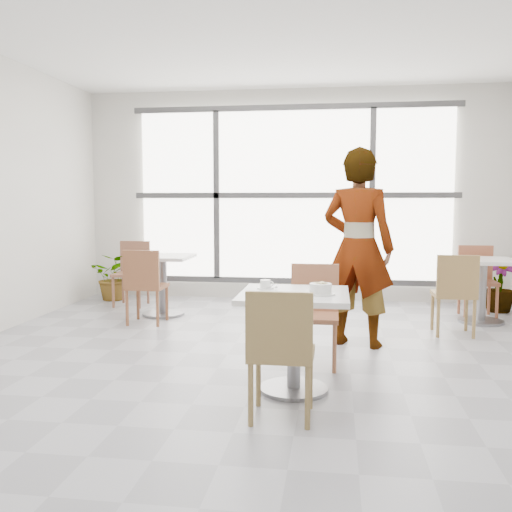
# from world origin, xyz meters

# --- Properties ---
(floor) EXTENTS (7.00, 7.00, 0.00)m
(floor) POSITION_xyz_m (0.00, 0.00, 0.00)
(floor) COLOR #9E9EA5
(floor) RESTS_ON ground
(ceiling) EXTENTS (7.00, 7.00, 0.00)m
(ceiling) POSITION_xyz_m (0.00, 0.00, 3.00)
(ceiling) COLOR white
(ceiling) RESTS_ON ground
(wall_back) EXTENTS (6.00, 0.00, 6.00)m
(wall_back) POSITION_xyz_m (0.00, 3.50, 1.50)
(wall_back) COLOR silver
(wall_back) RESTS_ON ground
(wall_front) EXTENTS (6.00, 0.00, 6.00)m
(wall_front) POSITION_xyz_m (0.00, -3.50, 1.50)
(wall_front) COLOR silver
(wall_front) RESTS_ON ground
(window) EXTENTS (4.60, 0.07, 2.52)m
(window) POSITION_xyz_m (0.00, 3.44, 1.50)
(window) COLOR white
(window) RESTS_ON ground
(main_table) EXTENTS (0.80, 0.80, 0.75)m
(main_table) POSITION_xyz_m (0.31, -0.48, 0.52)
(main_table) COLOR white
(main_table) RESTS_ON ground
(chair_near) EXTENTS (0.42, 0.42, 0.87)m
(chair_near) POSITION_xyz_m (0.27, -1.10, 0.50)
(chair_near) COLOR olive
(chair_near) RESTS_ON ground
(chair_far) EXTENTS (0.42, 0.42, 0.87)m
(chair_far) POSITION_xyz_m (0.43, 0.27, 0.50)
(chair_far) COLOR #A16243
(chair_far) RESTS_ON ground
(oatmeal_bowl) EXTENTS (0.21, 0.21, 0.09)m
(oatmeal_bowl) POSITION_xyz_m (0.51, -0.55, 0.79)
(oatmeal_bowl) COLOR silver
(oatmeal_bowl) RESTS_ON main_table
(coffee_cup) EXTENTS (0.16, 0.13, 0.07)m
(coffee_cup) POSITION_xyz_m (0.08, -0.33, 0.78)
(coffee_cup) COLOR white
(coffee_cup) RESTS_ON main_table
(person) EXTENTS (0.81, 0.66, 1.93)m
(person) POSITION_xyz_m (0.83, 0.96, 0.97)
(person) COLOR black
(person) RESTS_ON ground
(bg_table_left) EXTENTS (0.70, 0.70, 0.75)m
(bg_table_left) POSITION_xyz_m (-1.52, 2.12, 0.49)
(bg_table_left) COLOR silver
(bg_table_left) RESTS_ON ground
(bg_table_right) EXTENTS (0.70, 0.70, 0.75)m
(bg_table_right) POSITION_xyz_m (2.32, 2.23, 0.49)
(bg_table_right) COLOR silver
(bg_table_right) RESTS_ON ground
(bg_chair_left_near) EXTENTS (0.42, 0.42, 0.87)m
(bg_chair_left_near) POSITION_xyz_m (-1.56, 1.57, 0.50)
(bg_chair_left_near) COLOR brown
(bg_chair_left_near) RESTS_ON ground
(bg_chair_left_far) EXTENTS (0.42, 0.42, 0.87)m
(bg_chair_left_far) POSITION_xyz_m (-2.14, 2.75, 0.50)
(bg_chair_left_far) COLOR brown
(bg_chair_left_far) RESTS_ON ground
(bg_chair_right_near) EXTENTS (0.42, 0.42, 0.87)m
(bg_chair_right_near) POSITION_xyz_m (1.86, 1.49, 0.50)
(bg_chair_right_near) COLOR #9B7945
(bg_chair_right_near) RESTS_ON ground
(bg_chair_right_far) EXTENTS (0.42, 0.42, 0.87)m
(bg_chair_right_far) POSITION_xyz_m (2.34, 2.62, 0.50)
(bg_chair_right_far) COLOR brown
(bg_chair_right_far) RESTS_ON ground
(plant_left) EXTENTS (0.66, 0.59, 0.67)m
(plant_left) POSITION_xyz_m (-2.52, 3.05, 0.34)
(plant_left) COLOR #4C893D
(plant_left) RESTS_ON ground
(plant_right) EXTENTS (0.41, 0.41, 0.69)m
(plant_right) POSITION_xyz_m (2.70, 2.93, 0.35)
(plant_right) COLOR #5B894E
(plant_right) RESTS_ON ground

